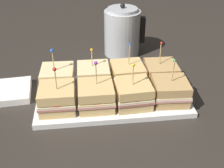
% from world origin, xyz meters
% --- Properties ---
extents(ground_plane, '(6.00, 6.00, 0.00)m').
position_xyz_m(ground_plane, '(0.00, 0.00, 0.00)').
color(ground_plane, '#2D2823').
extents(serving_platter, '(0.50, 0.27, 0.02)m').
position_xyz_m(serving_platter, '(0.00, 0.00, 0.01)').
color(serving_platter, white).
rests_on(serving_platter, ground_plane).
extents(sandwich_front_far_left, '(0.11, 0.11, 0.15)m').
position_xyz_m(sandwich_front_far_left, '(-0.18, -0.06, 0.06)').
color(sandwich_front_far_left, tan).
rests_on(sandwich_front_far_left, serving_platter).
extents(sandwich_front_center_left, '(0.11, 0.11, 0.15)m').
position_xyz_m(sandwich_front_center_left, '(-0.06, -0.06, 0.06)').
color(sandwich_front_center_left, tan).
rests_on(sandwich_front_center_left, serving_platter).
extents(sandwich_front_center_right, '(0.12, 0.12, 0.15)m').
position_xyz_m(sandwich_front_center_right, '(0.06, -0.06, 0.06)').
color(sandwich_front_center_right, tan).
rests_on(sandwich_front_center_right, serving_platter).
extents(sandwich_front_far_right, '(0.12, 0.12, 0.15)m').
position_xyz_m(sandwich_front_far_right, '(0.18, -0.06, 0.05)').
color(sandwich_front_far_right, tan).
rests_on(sandwich_front_far_right, serving_platter).
extents(sandwich_back_far_left, '(0.12, 0.12, 0.15)m').
position_xyz_m(sandwich_back_far_left, '(-0.18, 0.06, 0.06)').
color(sandwich_back_far_left, beige).
rests_on(sandwich_back_far_left, serving_platter).
extents(sandwich_back_center_left, '(0.11, 0.11, 0.14)m').
position_xyz_m(sandwich_back_center_left, '(-0.06, 0.06, 0.06)').
color(sandwich_back_center_left, beige).
rests_on(sandwich_back_center_left, serving_platter).
extents(sandwich_back_center_right, '(0.12, 0.12, 0.16)m').
position_xyz_m(sandwich_back_center_right, '(0.06, 0.06, 0.06)').
color(sandwich_back_center_right, tan).
rests_on(sandwich_back_center_right, serving_platter).
extents(sandwich_back_far_right, '(0.12, 0.12, 0.15)m').
position_xyz_m(sandwich_back_far_right, '(0.18, 0.06, 0.05)').
color(sandwich_back_far_right, tan).
rests_on(sandwich_back_far_right, serving_platter).
extents(kettle_steel, '(0.18, 0.15, 0.22)m').
position_xyz_m(kettle_steel, '(0.08, 0.35, 0.10)').
color(kettle_steel, '#B7BABF').
rests_on(kettle_steel, ground_plane).
extents(napkin_stack, '(0.16, 0.16, 0.02)m').
position_xyz_m(napkin_stack, '(-0.35, 0.07, 0.01)').
color(napkin_stack, white).
rests_on(napkin_stack, ground_plane).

